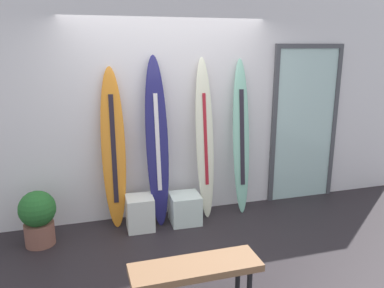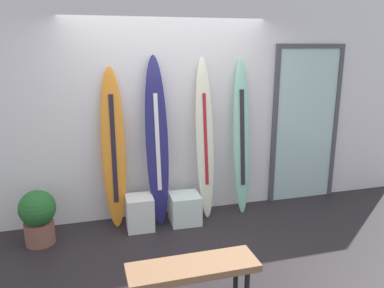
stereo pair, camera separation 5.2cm
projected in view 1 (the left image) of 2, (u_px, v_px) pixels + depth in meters
The scene contains 11 objects.
ground at pixel (196, 259), 4.02m from camera, with size 8.00×8.00×0.04m, color black.
wall_back at pixel (166, 108), 4.87m from camera, with size 7.20×0.20×2.80m, color silver.
surfboard_sunset at pixel (114, 150), 4.54m from camera, with size 0.30×0.27×1.94m.
surfboard_navy at pixel (157, 142), 4.61m from camera, with size 0.28×0.37×2.07m.
surfboard_ivory at pixel (205, 139), 4.82m from camera, with size 0.24×0.34×2.04m.
surfboard_seafoam at pixel (241, 137), 4.96m from camera, with size 0.24×0.34×2.02m.
display_block_left at pixel (140, 213), 4.61m from camera, with size 0.33×0.33×0.41m.
display_block_center at pixel (185, 208), 4.79m from camera, with size 0.38×0.38×0.37m.
glass_door at pixel (305, 122), 5.37m from camera, with size 1.03×0.06×2.19m.
potted_plant at pixel (38, 216), 4.21m from camera, with size 0.40×0.40×0.63m.
bench at pixel (196, 271), 3.08m from camera, with size 1.07×0.34×0.46m.
Camera 1 is at (-1.06, -3.42, 2.17)m, focal length 35.62 mm.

